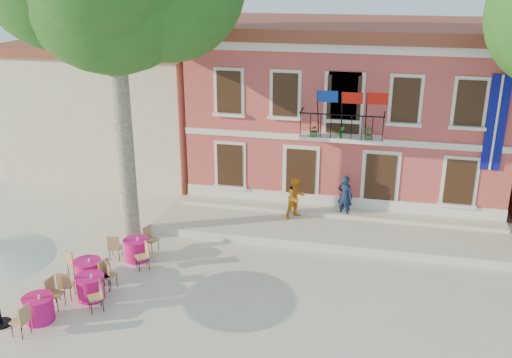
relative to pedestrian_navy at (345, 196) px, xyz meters
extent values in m
plane|color=beige|center=(-2.29, -5.35, -1.16)|extent=(90.00, 90.00, 0.00)
cube|color=#C85148|center=(-0.29, 4.65, 2.34)|extent=(13.00, 8.00, 7.00)
cube|color=brown|center=(-0.29, 4.65, 6.09)|extent=(13.50, 8.50, 0.50)
cube|color=silver|center=(-0.29, 0.70, 5.69)|extent=(13.30, 0.35, 0.35)
cube|color=silver|center=(-0.29, 0.20, 2.34)|extent=(3.20, 0.90, 0.15)
cube|color=black|center=(-0.29, -0.20, 3.34)|extent=(3.20, 0.04, 0.04)
cube|color=#0B0F81|center=(5.31, 0.59, 3.14)|extent=(0.70, 0.05, 3.60)
cube|color=#0D2E97|center=(-1.19, -0.55, 4.09)|extent=(0.76, 0.27, 0.47)
cube|color=#B6120C|center=(-0.29, -0.55, 4.09)|extent=(0.76, 0.29, 0.47)
cube|color=#B6120C|center=(0.61, -0.55, 4.09)|extent=(0.76, 0.27, 0.47)
imported|color=#26591E|center=(-1.29, -0.10, 2.65)|extent=(0.43, 0.37, 0.48)
imported|color=#26591E|center=(-0.29, -0.10, 2.65)|extent=(0.26, 0.21, 0.48)
imported|color=#26591E|center=(0.71, -0.10, 2.65)|extent=(0.27, 0.27, 0.48)
cube|color=beige|center=(-11.79, 5.65, 1.84)|extent=(9.00, 9.00, 6.00)
cube|color=brown|center=(-11.79, 5.65, 5.04)|extent=(9.40, 9.40, 0.40)
cube|color=silver|center=(-0.29, -0.95, -1.01)|extent=(14.00, 3.40, 0.30)
cylinder|color=#A59E84|center=(-7.81, -3.06, 2.87)|extent=(0.66, 0.66, 8.07)
cylinder|color=black|center=(-9.06, -9.25, -1.12)|extent=(0.56, 0.56, 0.08)
imported|color=#101D38|center=(0.00, 0.00, 0.00)|extent=(0.74, 0.63, 1.73)
imported|color=orange|center=(-1.90, -0.51, -0.03)|extent=(1.03, 1.02, 1.67)
cylinder|color=#CE1358|center=(-7.76, -6.50, -0.79)|extent=(0.84, 0.84, 0.75)
cylinder|color=#CE1358|center=(-7.76, -6.50, -0.40)|extent=(0.90, 0.90, 0.02)
cube|color=tan|center=(-8.43, -6.16, -0.69)|extent=(0.56, 0.56, 0.95)
cube|color=tan|center=(-7.09, -6.84, -0.69)|extent=(0.56, 0.56, 0.95)
cylinder|color=#CE1358|center=(-8.09, -8.81, -0.79)|extent=(0.84, 0.84, 0.75)
cylinder|color=#CE1358|center=(-8.09, -8.81, -0.40)|extent=(0.90, 0.90, 0.02)
cube|color=tan|center=(-7.99, -8.06, -0.69)|extent=(0.47, 0.47, 0.95)
cube|color=tan|center=(-8.19, -9.55, -0.69)|extent=(0.47, 0.47, 0.95)
cylinder|color=#CE1358|center=(-7.21, -7.39, -0.79)|extent=(0.84, 0.84, 0.75)
cylinder|color=#CE1358|center=(-7.21, -7.39, -0.40)|extent=(0.90, 0.90, 0.02)
cube|color=tan|center=(-6.94, -6.69, -0.69)|extent=(0.54, 0.54, 0.95)
cube|color=tan|center=(-7.95, -7.51, -0.69)|extent=(0.48, 0.48, 0.95)
cube|color=tan|center=(-6.73, -7.97, -0.69)|extent=(0.59, 0.59, 0.95)
cylinder|color=#CE1358|center=(-6.87, -4.71, -0.79)|extent=(0.84, 0.84, 0.75)
cylinder|color=#CE1358|center=(-6.87, -4.71, -0.40)|extent=(0.90, 0.90, 0.02)
cube|color=tan|center=(-7.61, -4.83, -0.69)|extent=(0.48, 0.48, 0.95)
cube|color=tan|center=(-6.39, -5.29, -0.69)|extent=(0.59, 0.59, 0.95)
cube|color=tan|center=(-6.60, -4.01, -0.69)|extent=(0.54, 0.54, 0.95)
camera|label=1|loc=(1.18, -21.25, 8.45)|focal=40.00mm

